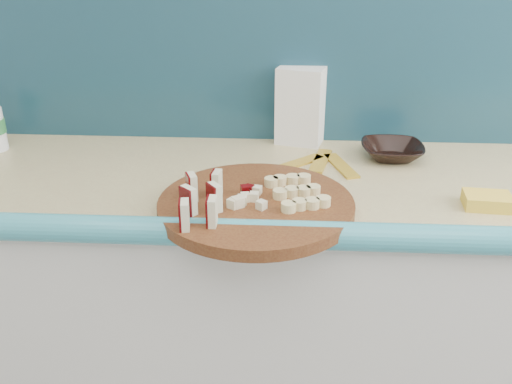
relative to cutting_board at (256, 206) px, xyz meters
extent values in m
cube|color=silver|center=(0.03, 0.50, 0.38)|extent=(3.60, 0.04, 2.60)
cube|color=silver|center=(0.13, 0.20, -0.48)|extent=(2.20, 0.60, 0.88)
cube|color=tan|center=(0.13, 0.20, -0.03)|extent=(2.20, 0.60, 0.03)
cube|color=teal|center=(0.13, -0.10, -0.03)|extent=(2.20, 0.06, 0.03)
cube|color=teal|center=(0.13, 0.49, 0.24)|extent=(2.20, 0.02, 0.50)
cylinder|color=#421B0E|center=(0.00, 0.00, 0.00)|extent=(0.55, 0.55, 0.03)
cube|color=beige|center=(-0.13, -0.14, 0.04)|extent=(0.03, 0.04, 0.06)
cube|color=#450406|center=(-0.14, -0.14, 0.04)|extent=(0.02, 0.04, 0.06)
cube|color=beige|center=(-0.13, -0.07, 0.04)|extent=(0.03, 0.04, 0.06)
cube|color=#450406|center=(-0.14, -0.07, 0.04)|extent=(0.02, 0.04, 0.06)
cube|color=beige|center=(-0.14, 0.00, 0.04)|extent=(0.03, 0.04, 0.06)
cube|color=#450406|center=(-0.15, 0.00, 0.04)|extent=(0.02, 0.04, 0.06)
cube|color=beige|center=(-0.08, -0.12, 0.04)|extent=(0.03, 0.04, 0.06)
cube|color=#450406|center=(-0.09, -0.12, 0.04)|extent=(0.02, 0.04, 0.06)
cube|color=beige|center=(-0.08, -0.05, 0.04)|extent=(0.03, 0.04, 0.06)
cube|color=#450406|center=(-0.09, -0.05, 0.04)|extent=(0.02, 0.04, 0.06)
cube|color=beige|center=(-0.09, 0.02, 0.04)|extent=(0.03, 0.04, 0.06)
cube|color=#450406|center=(-0.10, 0.01, 0.04)|extent=(0.02, 0.04, 0.06)
cube|color=beige|center=(-0.02, -0.01, 0.02)|extent=(0.02, 0.02, 0.02)
cube|color=beige|center=(-0.02, 0.01, 0.02)|extent=(0.02, 0.02, 0.02)
cube|color=#450406|center=(-0.03, 0.02, 0.02)|extent=(0.02, 0.02, 0.02)
cube|color=beige|center=(-0.03, 0.00, 0.02)|extent=(0.02, 0.02, 0.02)
cube|color=beige|center=(-0.04, -0.01, 0.02)|extent=(0.02, 0.02, 0.02)
cube|color=beige|center=(-0.05, -0.03, 0.02)|extent=(0.02, 0.02, 0.02)
cube|color=beige|center=(-0.03, -0.02, 0.02)|extent=(0.02, 0.02, 0.02)
cube|color=beige|center=(-0.01, -0.03, 0.02)|extent=(0.02, 0.02, 0.02)
cube|color=#450406|center=(0.00, -0.02, 0.02)|extent=(0.02, 0.02, 0.02)
cylinder|color=#E1CD89|center=(0.07, -0.04, 0.02)|extent=(0.03, 0.03, 0.02)
cylinder|color=#E1CD89|center=(0.10, -0.04, 0.02)|extent=(0.03, 0.03, 0.02)
cylinder|color=#E1CD89|center=(0.12, -0.03, 0.02)|extent=(0.03, 0.03, 0.02)
cylinder|color=#E1CD89|center=(0.15, -0.02, 0.02)|extent=(0.03, 0.03, 0.02)
cylinder|color=#E1CD89|center=(0.05, 0.02, 0.02)|extent=(0.03, 0.03, 0.02)
cylinder|color=#E1CD89|center=(0.08, 0.03, 0.02)|extent=(0.03, 0.03, 0.02)
cylinder|color=#E1CD89|center=(0.10, 0.03, 0.02)|extent=(0.03, 0.03, 0.02)
cylinder|color=#E1CD89|center=(0.12, 0.04, 0.02)|extent=(0.03, 0.03, 0.02)
cylinder|color=#E1CD89|center=(0.03, 0.08, 0.02)|extent=(0.03, 0.03, 0.02)
cylinder|color=#E1CD89|center=(0.05, 0.09, 0.02)|extent=(0.03, 0.03, 0.02)
cylinder|color=#E1CD89|center=(0.08, 0.10, 0.02)|extent=(0.03, 0.03, 0.02)
cylinder|color=#E1CD89|center=(0.10, 0.10, 0.02)|extent=(0.03, 0.03, 0.02)
imported|color=black|center=(0.35, 0.34, 0.01)|extent=(0.17, 0.17, 0.04)
cube|color=white|center=(0.10, 0.46, 0.10)|extent=(0.15, 0.12, 0.22)
cube|color=yellow|center=(0.51, 0.05, 0.00)|extent=(0.11, 0.08, 0.03)
cube|color=gold|center=(0.09, 0.28, -0.01)|extent=(0.15, 0.14, 0.01)
cube|color=gold|center=(0.16, 0.30, -0.01)|extent=(0.07, 0.17, 0.01)
cube|color=gold|center=(0.21, 0.27, -0.01)|extent=(0.09, 0.17, 0.01)
camera|label=1|loc=(0.07, -1.12, 0.56)|focal=40.00mm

